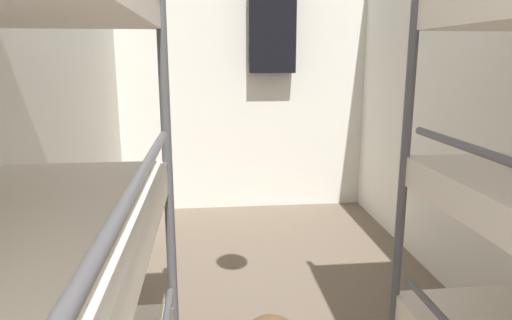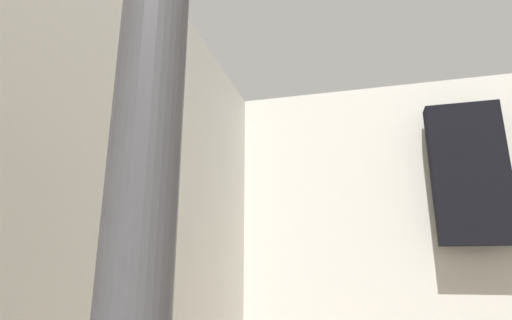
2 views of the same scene
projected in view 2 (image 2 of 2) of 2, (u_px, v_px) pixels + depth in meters
wall_back at (430, 267)px, 2.56m from camera, size 2.59×0.06×2.54m
hanging_coat at (469, 173)px, 2.51m from camera, size 0.44×0.12×0.90m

